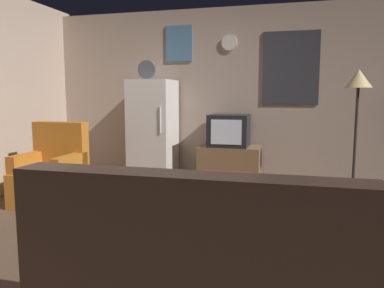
{
  "coord_description": "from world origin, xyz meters",
  "views": [
    {
      "loc": [
        1.08,
        -3.06,
        1.28
      ],
      "look_at": [
        0.03,
        0.9,
        0.75
      ],
      "focal_mm": 35.21,
      "sensor_mm": 36.0,
      "label": 1
    }
  ],
  "objects": [
    {
      "name": "standing_lamp",
      "position": [
        1.84,
        1.83,
        1.36
      ],
      "size": [
        0.32,
        0.32,
        1.59
      ],
      "color": "#332D28",
      "rests_on": "ground_plane"
    },
    {
      "name": "coffee_table",
      "position": [
        -0.16,
        0.18,
        0.22
      ],
      "size": [
        0.72,
        0.72,
        0.45
      ],
      "color": "brown",
      "rests_on": "ground_plane"
    },
    {
      "name": "crt_tv",
      "position": [
        0.25,
        2.09,
        0.8
      ],
      "size": [
        0.54,
        0.51,
        0.44
      ],
      "color": "black",
      "rests_on": "tv_stand"
    },
    {
      "name": "book_stack",
      "position": [
        1.0,
        1.9,
        0.05
      ],
      "size": [
        0.22,
        0.17,
        0.1
      ],
      "color": "tan",
      "rests_on": "ground_plane"
    },
    {
      "name": "mug_ceramic_white",
      "position": [
        -0.29,
        0.34,
        0.49
      ],
      "size": [
        0.08,
        0.08,
        0.09
      ],
      "primitive_type": "cylinder",
      "color": "silver",
      "rests_on": "coffee_table"
    },
    {
      "name": "wine_glass",
      "position": [
        -0.12,
        0.14,
        0.52
      ],
      "size": [
        0.05,
        0.05,
        0.15
      ],
      "primitive_type": "cylinder",
      "color": "silver",
      "rests_on": "coffee_table"
    },
    {
      "name": "ground_plane",
      "position": [
        0.0,
        0.0,
        0.0
      ],
      "size": [
        12.0,
        12.0,
        0.0
      ],
      "primitive_type": "plane",
      "color": "#4C3828"
    },
    {
      "name": "armchair",
      "position": [
        -1.65,
        0.76,
        0.34
      ],
      "size": [
        0.68,
        0.68,
        0.96
      ],
      "color": "#B2661E",
      "rests_on": "ground_plane"
    },
    {
      "name": "couch",
      "position": [
        0.61,
        -1.2,
        0.31
      ],
      "size": [
        1.7,
        0.8,
        0.92
      ],
      "color": "black",
      "rests_on": "ground_plane"
    },
    {
      "name": "wall_with_art",
      "position": [
        0.01,
        2.45,
        1.27
      ],
      "size": [
        5.2,
        0.12,
        2.53
      ],
      "color": "tan",
      "rests_on": "ground_plane"
    },
    {
      "name": "mug_ceramic_tan",
      "position": [
        -0.11,
        0.28,
        0.49
      ],
      "size": [
        0.08,
        0.08,
        0.09
      ],
      "primitive_type": "cylinder",
      "color": "tan",
      "rests_on": "coffee_table"
    },
    {
      "name": "fridge",
      "position": [
        -0.86,
        2.04,
        0.75
      ],
      "size": [
        0.6,
        0.62,
        1.77
      ],
      "color": "silver",
      "rests_on": "ground_plane"
    },
    {
      "name": "tv_stand",
      "position": [
        0.27,
        2.1,
        0.29
      ],
      "size": [
        0.84,
        0.53,
        0.58
      ],
      "color": "brown",
      "rests_on": "ground_plane"
    },
    {
      "name": "remote_control",
      "position": [
        -0.14,
        0.26,
        0.46
      ],
      "size": [
        0.15,
        0.06,
        0.02
      ],
      "primitive_type": "cube",
      "rotation": [
        0.0,
        0.0,
        -0.11
      ],
      "color": "black",
      "rests_on": "coffee_table"
    }
  ]
}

